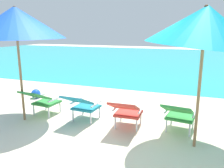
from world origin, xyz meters
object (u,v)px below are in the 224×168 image
Objects in this scene: lounge_chair_near_left at (82,104)px; beach_umbrella_right at (205,26)px; lounge_chair_near_right at (126,110)px; lounge_chair_far_left at (41,99)px; lounge_chair_far_right at (179,114)px; beach_ball at (36,94)px; beach_umbrella_left at (16,23)px.

beach_umbrella_right is at bearing -7.10° from lounge_chair_near_left.
lounge_chair_near_right is 0.37× the size of beach_umbrella_right.
lounge_chair_near_right is at bearing -0.88° from lounge_chair_far_left.
lounge_chair_far_right is (0.99, 0.18, 0.00)m from lounge_chair_near_right.
lounge_chair_near_left is at bearing 0.58° from lounge_chair_far_left.
lounge_chair_far_left is at bearing -177.21° from lounge_chair_far_right.
beach_umbrella_right is at bearing -4.72° from lounge_chair_far_left.
lounge_chair_far_left is 3.72m from beach_umbrella_right.
lounge_chair_far_right reaches higher than beach_ball.
beach_umbrella_left is at bearing -171.73° from lounge_chair_far_right.
beach_umbrella_left is (-1.28, -0.34, 1.70)m from lounge_chair_near_left.
lounge_chair_far_right is 3.71m from beach_umbrella_left.
lounge_chair_far_left is 1.61m from beach_ball.
lounge_chair_near_right is at bearing -2.38° from lounge_chair_near_left.
lounge_chair_near_right and lounge_chair_far_right have the same top height.
lounge_chair_far_right is 3.44× the size of beach_ball.
beach_ball is at bearing 151.87° from lounge_chair_near_left.
beach_ball is at bearing 166.35° from lounge_chair_far_right.
lounge_chair_near_right is 2.08m from beach_umbrella_right.
lounge_chair_far_left is 0.98× the size of lounge_chair_far_right.
beach_ball is (-3.13, 1.18, -0.27)m from lounge_chair_near_right.
lounge_chair_near_right is 0.35× the size of beach_umbrella_left.
lounge_chair_near_left is 3.34× the size of beach_ball.
beach_umbrella_right is at bearing -17.83° from beach_ball.
lounge_chair_far_right is at bearing 8.27° from beach_umbrella_left.
lounge_chair_far_left is 1.74m from beach_umbrella_left.
lounge_chair_far_left is 1.02× the size of lounge_chair_near_right.
beach_umbrella_right is 8.88× the size of beach_ball.
lounge_chair_near_right is 1.01m from lounge_chair_far_right.
beach_umbrella_right reaches higher than lounge_chair_near_left.
lounge_chair_far_left and lounge_chair_near_right have the same top height.
beach_ball is at bearing 120.07° from beach_umbrella_left.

